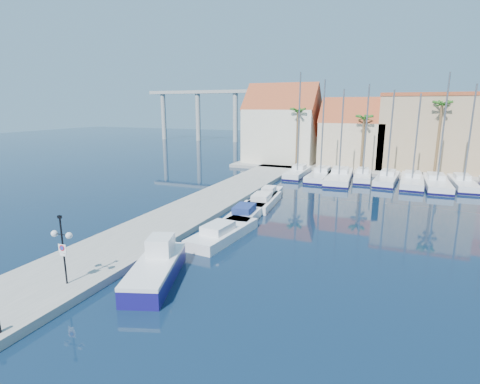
# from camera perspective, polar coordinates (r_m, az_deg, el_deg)

# --- Properties ---
(ground) EXTENTS (260.00, 260.00, 0.00)m
(ground) POSITION_cam_1_polar(r_m,az_deg,el_deg) (21.52, -4.20, -15.15)
(ground) COLOR black
(ground) RESTS_ON ground
(quay_west) EXTENTS (6.00, 77.00, 0.50)m
(quay_west) POSITION_cam_1_polar(r_m,az_deg,el_deg) (36.51, -7.29, -2.81)
(quay_west) COLOR gray
(quay_west) RESTS_ON ground
(shore_north) EXTENTS (54.00, 16.00, 0.50)m
(shore_north) POSITION_cam_1_polar(r_m,az_deg,el_deg) (65.63, 23.57, 3.26)
(shore_north) COLOR gray
(shore_north) RESTS_ON ground
(lamp_post) EXTENTS (1.34, 0.43, 3.96)m
(lamp_post) POSITION_cam_1_polar(r_m,az_deg,el_deg) (22.53, -25.49, -6.52)
(lamp_post) COLOR black
(lamp_post) RESTS_ON quay_west
(fishing_boat) EXTENTS (4.25, 6.97, 2.31)m
(fishing_boat) POSITION_cam_1_polar(r_m,az_deg,el_deg) (23.17, -12.64, -11.19)
(fishing_boat) COLOR navy
(fishing_boat) RESTS_ON ground
(motorboat_west_0) EXTENTS (3.14, 7.66, 1.40)m
(motorboat_west_0) POSITION_cam_1_polar(r_m,az_deg,el_deg) (29.31, -2.70, -6.20)
(motorboat_west_0) COLOR white
(motorboat_west_0) RESTS_ON ground
(motorboat_west_1) EXTENTS (2.83, 7.26, 1.40)m
(motorboat_west_1) POSITION_cam_1_polar(r_m,az_deg,el_deg) (34.43, 0.94, -3.24)
(motorboat_west_1) COLOR white
(motorboat_west_1) RESTS_ON ground
(motorboat_west_2) EXTENTS (2.89, 7.37, 1.40)m
(motorboat_west_2) POSITION_cam_1_polar(r_m,az_deg,el_deg) (38.87, 3.52, -1.36)
(motorboat_west_2) COLOR white
(motorboat_west_2) RESTS_ON ground
(motorboat_west_3) EXTENTS (2.34, 5.90, 1.40)m
(motorboat_west_3) POSITION_cam_1_polar(r_m,az_deg,el_deg) (42.10, 4.56, -0.25)
(motorboat_west_3) COLOR white
(motorboat_west_3) RESTS_ON ground
(sailboat_0) EXTENTS (2.36, 8.88, 14.66)m
(sailboat_0) POSITION_cam_1_polar(r_m,az_deg,el_deg) (55.62, 8.84, 3.03)
(sailboat_0) COLOR white
(sailboat_0) RESTS_ON ground
(sailboat_1) EXTENTS (2.93, 10.05, 13.55)m
(sailboat_1) POSITION_cam_1_polar(r_m,az_deg,el_deg) (54.28, 12.28, 2.59)
(sailboat_1) COLOR white
(sailboat_1) RESTS_ON ground
(sailboat_2) EXTENTS (3.86, 12.12, 12.27)m
(sailboat_2) POSITION_cam_1_polar(r_m,az_deg,el_deg) (53.81, 14.89, 2.32)
(sailboat_2) COLOR white
(sailboat_2) RESTS_ON ground
(sailboat_3) EXTENTS (2.60, 8.31, 12.91)m
(sailboat_3) POSITION_cam_1_polar(r_m,az_deg,el_deg) (54.83, 18.20, 2.37)
(sailboat_3) COLOR white
(sailboat_3) RESTS_ON ground
(sailboat_4) EXTENTS (3.29, 9.75, 12.12)m
(sailboat_4) POSITION_cam_1_polar(r_m,az_deg,el_deg) (54.11, 21.50, 1.93)
(sailboat_4) COLOR white
(sailboat_4) RESTS_ON ground
(sailboat_5) EXTENTS (3.07, 10.40, 11.62)m
(sailboat_5) POSITION_cam_1_polar(r_m,az_deg,el_deg) (53.91, 24.73, 1.58)
(sailboat_5) COLOR white
(sailboat_5) RESTS_ON ground
(sailboat_6) EXTENTS (3.04, 10.68, 14.03)m
(sailboat_6) POSITION_cam_1_polar(r_m,az_deg,el_deg) (53.71, 27.72, 1.27)
(sailboat_6) COLOR white
(sailboat_6) RESTS_ON ground
(sailboat_7) EXTENTS (2.78, 9.42, 12.69)m
(sailboat_7) POSITION_cam_1_polar(r_m,az_deg,el_deg) (55.07, 30.79, 1.19)
(sailboat_7) COLOR white
(sailboat_7) RESTS_ON ground
(building_0) EXTENTS (12.30, 9.00, 13.50)m
(building_0) POSITION_cam_1_polar(r_m,az_deg,el_deg) (66.65, 6.44, 9.83)
(building_0) COLOR beige
(building_0) RESTS_ON shore_north
(building_1) EXTENTS (10.30, 8.00, 11.00)m
(building_1) POSITION_cam_1_polar(r_m,az_deg,el_deg) (64.40, 16.81, 8.16)
(building_1) COLOR #C3AC8A
(building_1) RESTS_ON shore_north
(building_2) EXTENTS (14.20, 10.20, 11.50)m
(building_2) POSITION_cam_1_polar(r_m,az_deg,el_deg) (65.13, 26.71, 8.23)
(building_2) COLOR tan
(building_2) RESTS_ON shore_north
(palm_0) EXTENTS (2.60, 2.60, 10.15)m
(palm_0) POSITION_cam_1_polar(r_m,az_deg,el_deg) (60.68, 8.84, 11.87)
(palm_0) COLOR brown
(palm_0) RESTS_ON shore_north
(palm_1) EXTENTS (2.60, 2.60, 9.15)m
(palm_1) POSITION_cam_1_polar(r_m,az_deg,el_deg) (59.09, 18.41, 10.42)
(palm_1) COLOR brown
(palm_1) RESTS_ON shore_north
(palm_2) EXTENTS (2.60, 2.60, 11.15)m
(palm_2) POSITION_cam_1_polar(r_m,az_deg,el_deg) (59.11, 28.42, 11.37)
(palm_2) COLOR brown
(palm_2) RESTS_ON shore_north
(viaduct) EXTENTS (48.00, 2.20, 14.45)m
(viaduct) POSITION_cam_1_polar(r_m,az_deg,el_deg) (109.80, -3.20, 13.06)
(viaduct) COLOR #9E9E99
(viaduct) RESTS_ON ground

